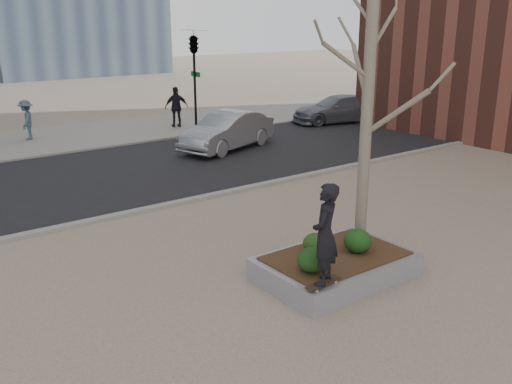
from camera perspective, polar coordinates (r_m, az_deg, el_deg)
ground at (r=11.15m, az=4.14°, el=-9.81°), size 120.00×120.00×0.00m
street at (r=19.33m, az=-15.54°, el=1.42°), size 60.00×8.00×0.02m
far_sidewalk at (r=25.83m, az=-21.32°, el=4.75°), size 60.00×6.00×0.02m
planter at (r=11.67m, az=7.93°, el=-7.43°), size 3.00×2.00×0.45m
planter_mulch at (r=11.57m, az=7.98°, el=-6.33°), size 2.70×1.70×0.04m
sycamore_tree at (r=11.62m, az=11.20°, el=10.64°), size 2.80×2.80×6.60m
shrub_left at (r=10.69m, az=5.58°, el=-6.77°), size 0.55×0.55×0.47m
shrub_middle at (r=11.46m, az=5.97°, el=-5.18°), size 0.51×0.51×0.44m
shrub_right at (r=11.68m, az=10.11°, el=-4.82°), size 0.56×0.56×0.48m
skateboard at (r=10.33m, az=6.73°, el=-9.15°), size 0.80×0.30×0.08m
skateboarder at (r=9.95m, az=6.92°, el=-4.21°), size 0.80×0.74×1.83m
car_silver at (r=22.48m, az=-2.90°, el=6.12°), size 4.67×2.87×1.45m
car_third at (r=28.61m, az=8.13°, el=8.22°), size 4.87×3.07×1.31m
pedestrian_b at (r=26.06m, az=-21.97°, el=6.70°), size 1.02×1.25×1.68m
pedestrian_c at (r=27.30m, az=-7.96°, el=8.42°), size 1.19×0.73×1.89m
traffic_light_far at (r=25.79m, az=-6.14°, el=10.85°), size 0.60×2.48×4.50m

